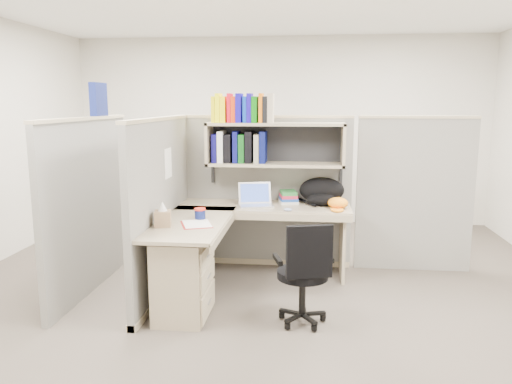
# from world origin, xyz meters

# --- Properties ---
(ground) EXTENTS (6.00, 6.00, 0.00)m
(ground) POSITION_xyz_m (0.00, 0.00, 0.00)
(ground) COLOR #37312A
(ground) RESTS_ON ground
(room_shell) EXTENTS (6.00, 6.00, 6.00)m
(room_shell) POSITION_xyz_m (0.00, 0.00, 1.62)
(room_shell) COLOR beige
(room_shell) RESTS_ON ground
(cubicle) EXTENTS (3.79, 1.84, 1.95)m
(cubicle) POSITION_xyz_m (-0.37, 0.45, 0.91)
(cubicle) COLOR slate
(cubicle) RESTS_ON ground
(desk) EXTENTS (1.74, 1.75, 0.73)m
(desk) POSITION_xyz_m (-0.41, -0.29, 0.44)
(desk) COLOR gray
(desk) RESTS_ON ground
(laptop) EXTENTS (0.40, 0.40, 0.24)m
(laptop) POSITION_xyz_m (-0.08, 0.51, 0.85)
(laptop) COLOR silver
(laptop) RESTS_ON desk
(backpack) EXTENTS (0.51, 0.42, 0.27)m
(backpack) POSITION_xyz_m (0.58, 0.68, 0.87)
(backpack) COLOR black
(backpack) RESTS_ON desk
(orange_cap) EXTENTS (0.23, 0.25, 0.11)m
(orange_cap) POSITION_xyz_m (0.74, 0.49, 0.78)
(orange_cap) COLOR orange
(orange_cap) RESTS_ON desk
(snack_canister) EXTENTS (0.10, 0.10, 0.10)m
(snack_canister) POSITION_xyz_m (-0.52, -0.10, 0.78)
(snack_canister) COLOR #0E1752
(snack_canister) RESTS_ON desk
(tissue_box) EXTENTS (0.16, 0.16, 0.21)m
(tissue_box) POSITION_xyz_m (-0.77, -0.39, 0.84)
(tissue_box) COLOR #9B7C58
(tissue_box) RESTS_ON desk
(mouse) EXTENTS (0.10, 0.08, 0.03)m
(mouse) POSITION_xyz_m (0.25, 0.31, 0.75)
(mouse) COLOR #8696BE
(mouse) RESTS_ON desk
(paper_cup) EXTENTS (0.08, 0.08, 0.10)m
(paper_cup) POSITION_xyz_m (-0.02, 0.75, 0.78)
(paper_cup) COLOR white
(paper_cup) RESTS_ON desk
(book_stack) EXTENTS (0.23, 0.28, 0.12)m
(book_stack) POSITION_xyz_m (0.24, 0.74, 0.79)
(book_stack) COLOR gray
(book_stack) RESTS_ON desk
(loose_paper) EXTENTS (0.32, 0.36, 0.00)m
(loose_paper) POSITION_xyz_m (-0.50, -0.28, 0.73)
(loose_paper) COLOR white
(loose_paper) RESTS_ON desk
(task_chair) EXTENTS (0.49, 0.45, 0.86)m
(task_chair) POSITION_xyz_m (0.42, -0.61, 0.30)
(task_chair) COLOR black
(task_chair) RESTS_ON ground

